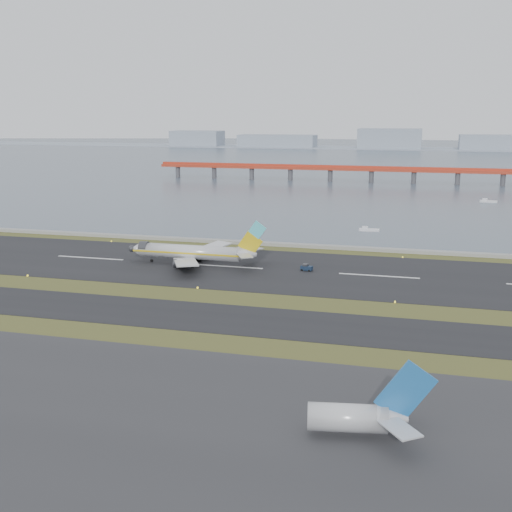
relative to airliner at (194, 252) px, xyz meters
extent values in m
plane|color=#314318|center=(8.81, -29.78, -3.46)|extent=(1000.00, 1000.00, 0.00)
cube|color=#2C2C2E|center=(8.81, -84.78, -3.41)|extent=(1000.00, 50.00, 0.10)
cube|color=black|center=(8.81, -41.78, -3.41)|extent=(1000.00, 18.00, 0.10)
cube|color=black|center=(8.81, 0.22, -3.41)|extent=(1000.00, 45.00, 0.10)
cube|color=gray|center=(8.81, 30.22, -2.96)|extent=(1000.00, 2.50, 1.00)
cube|color=#424D5F|center=(8.81, 430.22, -3.46)|extent=(1400.00, 800.00, 1.30)
cube|color=#B5351F|center=(28.81, 220.22, 4.04)|extent=(260.00, 5.00, 1.60)
cube|color=#B5351F|center=(28.81, 220.22, 5.54)|extent=(260.00, 0.40, 1.40)
cylinder|color=#4C4C51|center=(-67.19, 220.22, -0.46)|extent=(2.80, 2.80, 7.00)
cylinder|color=#4C4C51|center=(28.81, 220.22, -0.46)|extent=(2.80, 2.80, 7.00)
cube|color=#919DAC|center=(8.81, 590.22, -3.46)|extent=(1400.00, 80.00, 1.00)
cube|color=#919DAC|center=(-211.19, 590.22, 5.54)|extent=(60.00, 35.00, 18.00)
cube|color=#919DAC|center=(-111.19, 590.22, 3.54)|extent=(90.00, 35.00, 14.00)
cube|color=#919DAC|center=(18.81, 590.22, 7.54)|extent=(70.00, 35.00, 22.00)
cube|color=#919DAC|center=(148.81, 590.22, 4.54)|extent=(110.00, 35.00, 16.00)
cylinder|color=silver|center=(-1.50, 0.00, 0.04)|extent=(28.00, 3.80, 3.80)
cone|color=silver|center=(-17.10, 0.00, 0.04)|extent=(3.20, 3.80, 3.80)
cone|color=silver|center=(14.70, 0.00, 0.34)|extent=(5.00, 3.80, 3.80)
cube|color=yellow|center=(-1.50, -1.92, 0.04)|extent=(31.00, 0.06, 0.45)
cube|color=yellow|center=(-1.50, 1.92, 0.04)|extent=(31.00, 0.06, 0.45)
cube|color=silver|center=(0.70, -8.50, -0.66)|extent=(11.31, 15.89, 1.66)
cube|color=silver|center=(0.70, 8.50, -0.66)|extent=(11.31, 15.89, 1.66)
cylinder|color=#333438|center=(-1.00, -6.00, -1.86)|extent=(4.20, 2.10, 2.10)
cylinder|color=#333438|center=(-1.00, 6.00, -1.86)|extent=(4.20, 2.10, 2.10)
cube|color=yellow|center=(15.50, 0.00, 3.24)|extent=(6.80, 0.35, 6.85)
cube|color=#50D4E4|center=(17.40, 0.00, 6.94)|extent=(4.85, 0.37, 4.90)
cube|color=silver|center=(15.00, -3.80, 0.84)|extent=(5.64, 6.80, 0.22)
cube|color=silver|center=(15.00, 3.80, 0.84)|extent=(5.64, 6.80, 0.22)
cylinder|color=black|center=(-12.50, 0.00, -3.01)|extent=(0.80, 0.28, 0.80)
cylinder|color=black|center=(0.00, -2.80, -2.91)|extent=(1.00, 0.38, 1.00)
cylinder|color=black|center=(0.00, 2.80, -2.91)|extent=(1.00, 0.38, 1.00)
cube|color=#142238|center=(30.33, 0.87, -2.64)|extent=(3.18, 2.20, 1.09)
cube|color=#333438|center=(29.98, 0.95, -1.91)|extent=(1.53, 1.60, 0.64)
cylinder|color=black|center=(29.20, 0.37, -3.14)|extent=(0.68, 0.40, 0.64)
cylinder|color=black|center=(29.50, 1.79, -3.14)|extent=(0.68, 0.40, 0.64)
cylinder|color=black|center=(31.16, -0.05, -3.14)|extent=(0.68, 0.40, 0.64)
cylinder|color=black|center=(31.46, 1.38, -3.14)|extent=(0.68, 0.40, 0.64)
cylinder|color=silver|center=(50.69, -83.27, -0.86)|extent=(10.44, 5.11, 3.60)
cone|color=silver|center=(56.13, -82.42, -0.66)|extent=(4.51, 4.18, 3.60)
cube|color=#1F63AC|center=(57.61, -82.19, 3.04)|extent=(7.66, 1.54, 8.32)
cube|color=silver|center=(57.17, -85.80, -0.16)|extent=(5.70, 6.20, 0.20)
cube|color=silver|center=(56.08, -78.88, -0.16)|extent=(4.63, 6.18, 0.20)
cube|color=white|center=(41.13, 62.53, -3.06)|extent=(6.97, 2.46, 0.88)
cube|color=white|center=(39.65, 62.47, -2.28)|extent=(2.03, 1.66, 0.88)
cube|color=white|center=(87.43, 148.89, -3.03)|extent=(7.75, 3.35, 0.96)
cube|color=white|center=(85.84, 149.11, -2.17)|extent=(2.35, 1.99, 0.96)
camera|label=1|loc=(58.30, -157.89, 36.69)|focal=45.00mm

